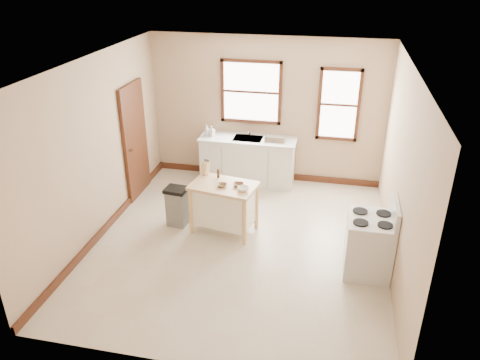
% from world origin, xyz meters
% --- Properties ---
extents(floor, '(5.00, 5.00, 0.00)m').
position_xyz_m(floor, '(0.00, 0.00, 0.00)').
color(floor, beige).
rests_on(floor, ground).
extents(ceiling, '(5.00, 5.00, 0.00)m').
position_xyz_m(ceiling, '(0.00, 0.00, 2.80)').
color(ceiling, white).
rests_on(ceiling, ground).
extents(wall_back, '(4.50, 0.04, 2.80)m').
position_xyz_m(wall_back, '(0.00, 2.50, 1.40)').
color(wall_back, tan).
rests_on(wall_back, ground).
extents(wall_left, '(0.04, 5.00, 2.80)m').
position_xyz_m(wall_left, '(-2.25, 0.00, 1.40)').
color(wall_left, tan).
rests_on(wall_left, ground).
extents(wall_right, '(0.04, 5.00, 2.80)m').
position_xyz_m(wall_right, '(2.25, 0.00, 1.40)').
color(wall_right, tan).
rests_on(wall_right, ground).
extents(window_main, '(1.17, 0.06, 1.22)m').
position_xyz_m(window_main, '(-0.30, 2.48, 1.75)').
color(window_main, '#3A1910').
rests_on(window_main, wall_back).
extents(window_side, '(0.77, 0.06, 1.37)m').
position_xyz_m(window_side, '(1.35, 2.48, 1.60)').
color(window_side, '#3A1910').
rests_on(window_side, wall_back).
extents(door_left, '(0.06, 0.90, 2.10)m').
position_xyz_m(door_left, '(-2.21, 1.30, 1.05)').
color(door_left, '#3A1910').
rests_on(door_left, ground).
extents(baseboard_back, '(4.50, 0.04, 0.12)m').
position_xyz_m(baseboard_back, '(0.00, 2.47, 0.06)').
color(baseboard_back, '#3A1910').
rests_on(baseboard_back, ground).
extents(baseboard_left, '(0.04, 5.00, 0.12)m').
position_xyz_m(baseboard_left, '(-2.22, 0.00, 0.06)').
color(baseboard_left, '#3A1910').
rests_on(baseboard_left, ground).
extents(sink_counter, '(1.86, 0.62, 0.92)m').
position_xyz_m(sink_counter, '(-0.30, 2.20, 0.46)').
color(sink_counter, silver).
rests_on(sink_counter, ground).
extents(faucet, '(0.03, 0.03, 0.22)m').
position_xyz_m(faucet, '(-0.30, 2.38, 1.03)').
color(faucet, silver).
rests_on(faucet, sink_counter).
extents(soap_bottle_a, '(0.09, 0.09, 0.22)m').
position_xyz_m(soap_bottle_a, '(-1.11, 2.17, 1.03)').
color(soap_bottle_a, '#B2B2B2').
rests_on(soap_bottle_a, sink_counter).
extents(soap_bottle_b, '(0.12, 0.12, 0.21)m').
position_xyz_m(soap_bottle_b, '(-1.01, 2.17, 1.02)').
color(soap_bottle_b, '#B2B2B2').
rests_on(soap_bottle_b, sink_counter).
extents(dish_rack, '(0.44, 0.36, 0.10)m').
position_xyz_m(dish_rack, '(0.24, 2.15, 0.97)').
color(dish_rack, silver).
rests_on(dish_rack, sink_counter).
extents(kitchen_island, '(1.11, 0.81, 0.83)m').
position_xyz_m(kitchen_island, '(-0.32, 0.32, 0.42)').
color(kitchen_island, tan).
rests_on(kitchen_island, ground).
extents(knife_block, '(0.13, 0.13, 0.20)m').
position_xyz_m(knife_block, '(-0.70, 0.64, 0.93)').
color(knife_block, tan).
rests_on(knife_block, kitchen_island).
extents(pepper_grinder, '(0.05, 0.05, 0.15)m').
position_xyz_m(pepper_grinder, '(-0.47, 0.56, 0.91)').
color(pepper_grinder, '#412211').
rests_on(pepper_grinder, kitchen_island).
extents(bowl_a, '(0.17, 0.17, 0.04)m').
position_xyz_m(bowl_a, '(-0.33, 0.26, 0.85)').
color(bowl_a, brown).
rests_on(bowl_a, kitchen_island).
extents(bowl_b, '(0.19, 0.19, 0.04)m').
position_xyz_m(bowl_b, '(-0.08, 0.33, 0.85)').
color(bowl_b, brown).
rests_on(bowl_b, kitchen_island).
extents(bowl_c, '(0.18, 0.18, 0.06)m').
position_xyz_m(bowl_c, '(0.02, 0.19, 0.86)').
color(bowl_c, white).
rests_on(bowl_c, kitchen_island).
extents(trash_bin, '(0.38, 0.33, 0.68)m').
position_xyz_m(trash_bin, '(-1.13, 0.34, 0.34)').
color(trash_bin, slate).
rests_on(trash_bin, ground).
extents(gas_stove, '(0.69, 0.70, 1.13)m').
position_xyz_m(gas_stove, '(1.92, -0.31, 0.56)').
color(gas_stove, silver).
rests_on(gas_stove, ground).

